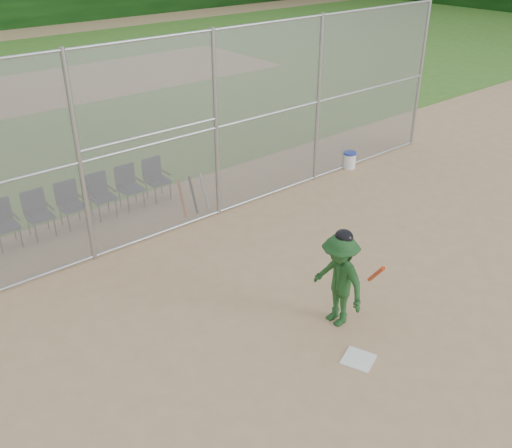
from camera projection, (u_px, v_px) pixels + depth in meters
ground at (359, 345)px, 8.81m from camera, size 100.00×100.00×0.00m
backstop_fence at (175, 135)px, 11.22m from camera, size 16.09×0.09×4.00m
home_plate at (358, 359)px, 8.51m from camera, size 0.57×0.57×0.02m
batter_at_plate at (339, 279)px, 8.95m from camera, size 0.96×1.23×1.69m
water_cooler at (349, 160)px, 15.01m from camera, size 0.35×0.35×0.44m
spare_bats at (193, 195)px, 12.66m from camera, size 0.66×0.35×0.83m
chair_4 at (5, 225)px, 11.25m from camera, size 0.54×0.52×0.96m
chair_5 at (40, 215)px, 11.65m from camera, size 0.54×0.52×0.96m
chair_6 at (72, 205)px, 12.04m from camera, size 0.54×0.52×0.96m
chair_7 at (102, 196)px, 12.43m from camera, size 0.54×0.52×0.96m
chair_8 at (131, 188)px, 12.83m from camera, size 0.54×0.52×0.96m
chair_9 at (158, 180)px, 13.22m from camera, size 0.54×0.52×0.96m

